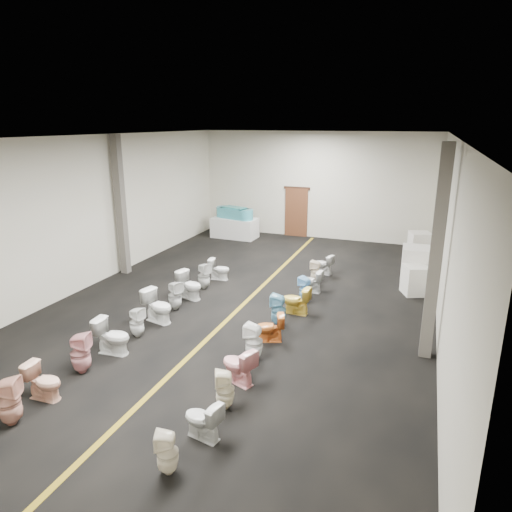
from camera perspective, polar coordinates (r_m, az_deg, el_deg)
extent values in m
plane|color=black|center=(12.90, -1.20, -5.70)|extent=(16.00, 16.00, 0.00)
plane|color=black|center=(11.95, -1.33, 14.71)|extent=(16.00, 16.00, 0.00)
plane|color=beige|center=(19.77, 7.45, 8.72)|extent=(10.00, 0.00, 10.00)
plane|color=beige|center=(14.79, -19.64, 5.32)|extent=(0.00, 16.00, 16.00)
plane|color=beige|center=(11.41, 22.78, 1.92)|extent=(0.00, 16.00, 16.00)
cube|color=olive|center=(12.89, -1.20, -5.69)|extent=(0.12, 15.60, 0.01)
cube|color=#562D19|center=(20.10, 5.05, 5.45)|extent=(1.00, 0.10, 2.10)
cube|color=#331C11|center=(19.94, 5.14, 8.47)|extent=(1.15, 0.08, 0.10)
cube|color=#59544C|center=(15.41, -16.56, 6.01)|extent=(0.25, 0.25, 4.50)
cube|color=#59544C|center=(9.95, 21.57, 0.06)|extent=(0.25, 0.25, 4.50)
cube|color=silver|center=(19.88, -2.68, 3.55)|extent=(1.98, 1.06, 0.86)
cube|color=teal|center=(19.76, -2.71, 5.30)|extent=(1.34, 0.98, 0.50)
cylinder|color=teal|center=(20.14, -4.03, 5.49)|extent=(0.66, 0.66, 0.50)
cylinder|color=teal|center=(19.38, -1.34, 5.10)|extent=(0.66, 0.66, 0.50)
cube|color=teal|center=(19.72, -2.72, 5.87)|extent=(1.09, 0.73, 0.20)
cube|color=silver|center=(14.10, 19.31, -2.85)|extent=(0.87, 0.87, 0.86)
cube|color=silver|center=(14.73, 19.47, -1.28)|extent=(0.95, 0.95, 1.23)
cube|color=silver|center=(16.38, 19.57, -0.36)|extent=(0.70, 0.70, 0.78)
cube|color=silver|center=(17.73, 19.74, 1.22)|extent=(0.88, 0.88, 1.00)
imported|color=#DB9B85|center=(8.88, -28.52, -15.70)|extent=(0.52, 0.51, 0.85)
imported|color=beige|center=(9.37, -25.00, -14.02)|extent=(0.70, 0.42, 0.69)
imported|color=#D69093|center=(9.93, -21.09, -11.26)|extent=(0.49, 0.49, 0.86)
imported|color=white|center=(10.49, -17.48, -9.55)|extent=(0.81, 0.50, 0.80)
imported|color=white|center=(11.10, -14.68, -8.01)|extent=(0.38, 0.37, 0.73)
imported|color=white|center=(11.76, -12.14, -6.15)|extent=(0.90, 0.64, 0.83)
imported|color=silver|center=(12.43, -10.09, -4.87)|extent=(0.48, 0.47, 0.80)
imported|color=white|center=(13.12, -8.25, -3.63)|extent=(0.87, 0.65, 0.79)
imported|color=silver|center=(13.83, -6.52, -2.48)|extent=(0.47, 0.47, 0.80)
imported|color=white|center=(14.60, -4.62, -1.65)|extent=(0.70, 0.45, 0.68)
imported|color=#EDE1C6|center=(7.16, -11.01, -22.99)|extent=(0.41, 0.41, 0.69)
imported|color=silver|center=(7.70, -6.70, -19.65)|extent=(0.72, 0.50, 0.67)
imported|color=#F5E9C8|center=(8.31, -3.90, -16.31)|extent=(0.44, 0.44, 0.73)
imported|color=#F7A5A8|center=(9.00, -2.24, -13.47)|extent=(0.83, 0.66, 0.75)
imported|color=white|center=(9.77, -0.25, -10.67)|extent=(0.39, 0.38, 0.81)
imported|color=orange|center=(10.56, 1.74, -8.95)|extent=(0.74, 0.58, 0.67)
imported|color=#6AACCA|center=(11.30, 2.84, -6.77)|extent=(0.39, 0.38, 0.82)
imported|color=yellow|center=(12.03, 5.05, -5.54)|extent=(0.75, 0.45, 0.74)
imported|color=#86C6F5|center=(12.84, 6.16, -4.16)|extent=(0.43, 0.43, 0.72)
imported|color=silver|center=(13.58, 6.91, -3.13)|extent=(0.69, 0.43, 0.68)
imported|color=#F5E4C9|center=(14.36, 7.51, -1.97)|extent=(0.35, 0.34, 0.72)
imported|color=silver|center=(15.24, 8.44, -1.02)|extent=(0.74, 0.56, 0.67)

